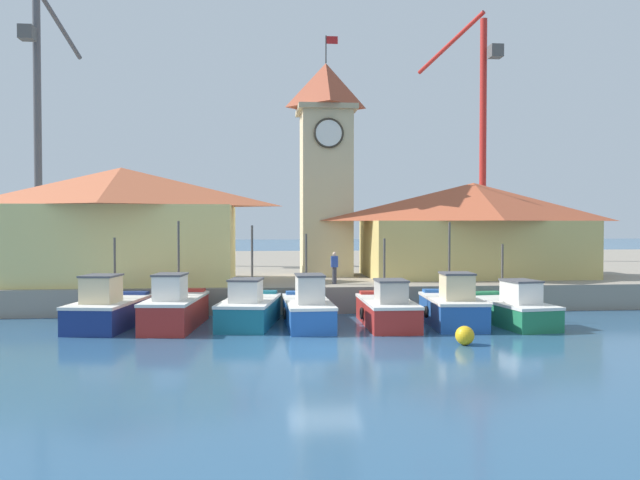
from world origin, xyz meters
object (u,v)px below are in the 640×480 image
fishing_boat_mid_right (452,307)px  port_crane_far (39,160)px  fishing_boat_left_inner (249,309)px  fishing_boat_center (387,309)px  fishing_boat_right_inner (510,309)px  clock_tower (326,163)px  warehouse_left (122,224)px  port_crane_near (481,164)px  fishing_boat_far_left (109,309)px  fishing_boat_left_outer (175,309)px  mooring_buoy (465,335)px  fishing_boat_mid_left (308,309)px  dock_worker_near_tower (334,267)px  warehouse_right (473,229)px

fishing_boat_mid_right → port_crane_far: (-24.46, 22.37, 8.30)m
fishing_boat_left_inner → fishing_boat_center: bearing=-7.5°
fishing_boat_right_inner → fishing_boat_left_inner: bearing=175.7°
clock_tower → warehouse_left: 12.05m
clock_tower → port_crane_far: bearing=150.1°
fishing_boat_left_inner → port_crane_far: 27.98m
port_crane_near → port_crane_far: bearing=-176.6°
fishing_boat_far_left → fishing_boat_center: bearing=-3.4°
fishing_boat_left_outer → mooring_buoy: fishing_boat_left_outer is taller
fishing_boat_far_left → fishing_boat_left_inner: (5.82, 0.08, -0.05)m
mooring_buoy → fishing_boat_right_inner: bearing=51.0°
fishing_boat_mid_left → fishing_boat_center: size_ratio=1.05×
fishing_boat_left_inner → port_crane_near: (18.67, 23.51, 8.57)m
warehouse_left → dock_worker_near_tower: warehouse_left is taller
clock_tower → mooring_buoy: clock_tower is taller
fishing_boat_right_inner → mooring_buoy: size_ratio=7.92×
fishing_boat_mid_right → clock_tower: size_ratio=0.33×
fishing_boat_left_outer → fishing_boat_mid_left: size_ratio=0.96×
mooring_buoy → fishing_boat_mid_right: bearing=78.2°
fishing_boat_mid_right → dock_worker_near_tower: fishing_boat_mid_right is taller
fishing_boat_mid_left → fishing_boat_left_inner: bearing=169.1°
port_crane_far → dock_worker_near_tower: port_crane_far is taller
fishing_boat_mid_left → fishing_boat_right_inner: 8.74m
warehouse_right → fishing_boat_center: bearing=-127.2°
fishing_boat_right_inner → warehouse_right: warehouse_right is taller
fishing_boat_mid_left → fishing_boat_right_inner: fishing_boat_mid_left is taller
fishing_boat_mid_right → fishing_boat_right_inner: size_ratio=0.87×
fishing_boat_far_left → fishing_boat_left_outer: bearing=-6.4°
fishing_boat_left_inner → warehouse_right: (12.76, 8.37, 3.34)m
fishing_boat_right_inner → fishing_boat_mid_right: bearing=-178.8°
fishing_boat_left_inner → port_crane_far: (-15.84, 21.48, 8.37)m
port_crane_far → warehouse_left: bearing=-58.4°
fishing_boat_mid_left → warehouse_left: bearing=142.2°
fishing_boat_left_outer → fishing_boat_center: 8.89m
fishing_boat_left_outer → clock_tower: size_ratio=0.36×
fishing_boat_center → port_crane_far: port_crane_far is taller
mooring_buoy → fishing_boat_center: bearing=113.7°
fishing_boat_mid_right → warehouse_right: (4.14, 9.26, 3.27)m
fishing_boat_far_left → port_crane_near: size_ratio=0.25×
warehouse_left → port_crane_near: (25.39, 16.87, 4.95)m
fishing_boat_center → mooring_buoy: (1.91, -4.36, -0.36)m
fishing_boat_center → port_crane_far: bearing=134.2°
fishing_boat_far_left → fishing_boat_left_inner: 5.82m
fishing_boat_center → port_crane_far: 32.16m
mooring_buoy → dock_worker_near_tower: 10.41m
fishing_boat_mid_right → mooring_buoy: size_ratio=6.87×
fishing_boat_mid_left → port_crane_far: size_ratio=0.26×
clock_tower → warehouse_right: bearing=-10.0°
fishing_boat_left_outer → clock_tower: clock_tower is taller
fishing_boat_left_inner → warehouse_right: warehouse_right is taller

